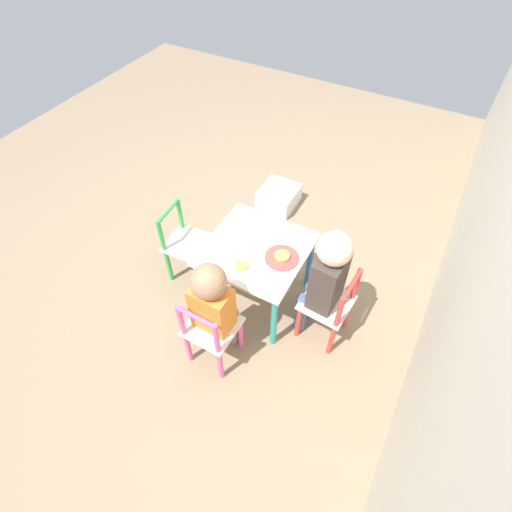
{
  "coord_description": "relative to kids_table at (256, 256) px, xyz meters",
  "views": [
    {
      "loc": [
        1.32,
        0.72,
        2.13
      ],
      "look_at": [
        0.0,
        0.0,
        0.39
      ],
      "focal_mm": 28.0,
      "sensor_mm": 36.0,
      "label": 1
    }
  ],
  "objects": [
    {
      "name": "plate_back",
      "position": [
        0.0,
        0.16,
        0.08
      ],
      "size": [
        0.19,
        0.19,
        0.03
      ],
      "color": "#E54C47",
      "rests_on": "kids_table"
    },
    {
      "name": "chair_pink",
      "position": [
        0.49,
        -0.01,
        -0.12
      ],
      "size": [
        0.27,
        0.27,
        0.54
      ],
      "rotation": [
        0.0,
        0.0,
        -1.59
      ],
      "color": "silver",
      "rests_on": "ground_plane"
    },
    {
      "name": "child_right",
      "position": [
        0.43,
        -0.01,
        0.07
      ],
      "size": [
        0.23,
        0.2,
        0.75
      ],
      "rotation": [
        0.0,
        0.0,
        -1.59
      ],
      "color": "#7A6B5B",
      "rests_on": "ground_plane"
    },
    {
      "name": "storage_bin",
      "position": [
        -0.87,
        -0.27,
        -0.32
      ],
      "size": [
        0.29,
        0.27,
        0.15
      ],
      "color": "silver",
      "rests_on": "ground_plane"
    },
    {
      "name": "kids_table",
      "position": [
        0.0,
        0.0,
        0.0
      ],
      "size": [
        0.56,
        0.56,
        0.46
      ],
      "color": "silver",
      "rests_on": "ground_plane"
    },
    {
      "name": "child_back",
      "position": [
        0.03,
        0.43,
        0.11
      ],
      "size": [
        0.21,
        0.23,
        0.81
      ],
      "rotation": [
        0.0,
        0.0,
        -0.07
      ],
      "color": "#4C608E",
      "rests_on": "ground_plane"
    },
    {
      "name": "plate_right",
      "position": [
        0.16,
        0.0,
        0.08
      ],
      "size": [
        0.17,
        0.17,
        0.03
      ],
      "color": "white",
      "rests_on": "kids_table"
    },
    {
      "name": "chair_green",
      "position": [
        0.04,
        -0.49,
        -0.12
      ],
      "size": [
        0.28,
        0.28,
        0.54
      ],
      "rotation": [
        0.0,
        0.0,
        -3.07
      ],
      "color": "silver",
      "rests_on": "ground_plane"
    },
    {
      "name": "chair_red",
      "position": [
        0.04,
        0.49,
        -0.12
      ],
      "size": [
        0.28,
        0.28,
        0.54
      ],
      "rotation": [
        0.0,
        0.0,
        -0.07
      ],
      "color": "silver",
      "rests_on": "ground_plane"
    },
    {
      "name": "ground_plane",
      "position": [
        0.0,
        0.0,
        -0.39
      ],
      "size": [
        6.0,
        6.0,
        0.0
      ],
      "primitive_type": "plane",
      "color": "#8C755B"
    }
  ]
}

